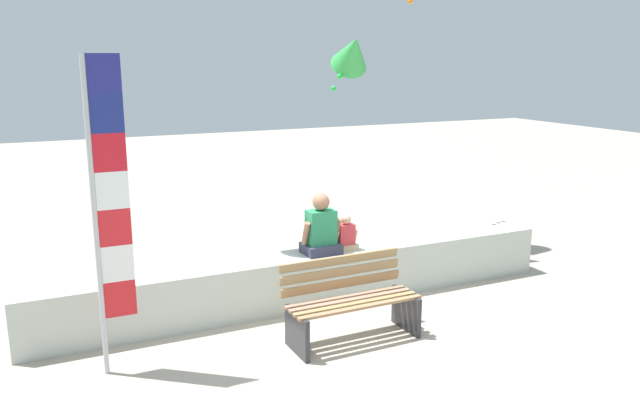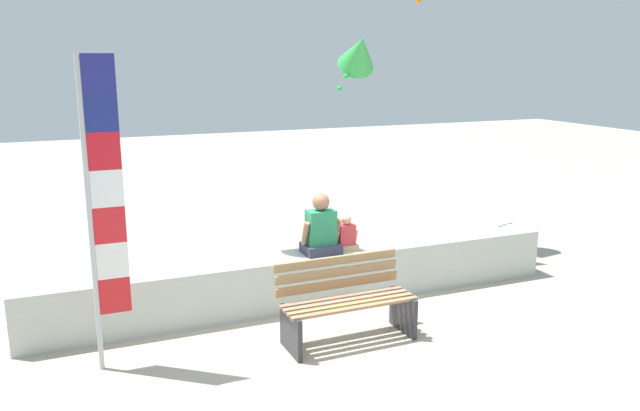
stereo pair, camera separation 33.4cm
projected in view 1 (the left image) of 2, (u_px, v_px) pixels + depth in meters
ground_plane at (355, 342)px, 6.95m from camera, size 40.00×40.00×0.00m
seawall_ledge at (308, 279)px, 7.99m from camera, size 6.75×0.53×0.65m
park_bench at (350, 303)px, 6.97m from camera, size 1.48×0.63×0.88m
person_adult at (321, 230)px, 7.89m from camera, size 0.50×0.36×0.76m
person_child at (346, 236)px, 8.06m from camera, size 0.30×0.22×0.46m
flag_banner at (106, 203)px, 5.94m from camera, size 0.35×0.05×3.05m
kite_green at (352, 52)px, 9.66m from camera, size 0.69×0.87×0.97m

